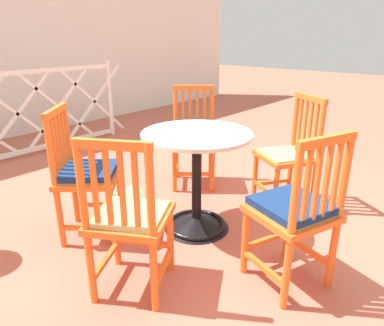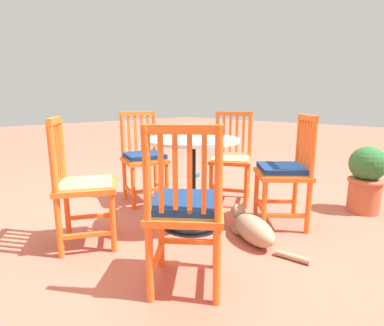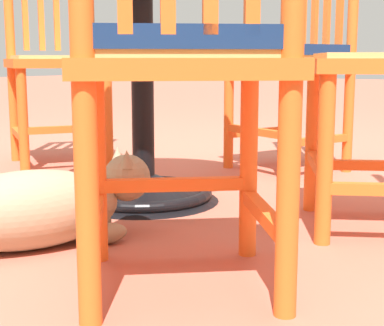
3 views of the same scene
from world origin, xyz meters
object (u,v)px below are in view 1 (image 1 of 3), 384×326
(cafe_table, at_px, (197,192))
(orange_chair_tucked_in, at_px, (289,156))
(orange_chair_facing_out, at_px, (194,138))
(tabby_cat, at_px, (138,201))
(orange_chair_by_planter, at_px, (129,220))
(orange_chair_near_fence, at_px, (86,175))
(orange_chair_at_corner, at_px, (294,212))

(cafe_table, relative_size, orange_chair_tucked_in, 0.83)
(orange_chair_facing_out, xyz_separation_m, tabby_cat, (-0.74, -0.05, -0.35))
(orange_chair_by_planter, xyz_separation_m, orange_chair_facing_out, (1.35, 0.71, 0.01))
(orange_chair_near_fence, height_order, tabby_cat, orange_chair_near_fence)
(cafe_table, relative_size, orange_chair_near_fence, 0.83)
(orange_chair_at_corner, relative_size, orange_chair_tucked_in, 1.00)
(cafe_table, xyz_separation_m, orange_chair_facing_out, (0.61, 0.55, 0.16))
(orange_chair_tucked_in, bearing_deg, orange_chair_facing_out, 99.72)
(cafe_table, xyz_separation_m, tabby_cat, (-0.12, 0.50, -0.19))
(orange_chair_near_fence, distance_m, tabby_cat, 0.56)
(orange_chair_at_corner, height_order, orange_chair_tucked_in, same)
(orange_chair_by_planter, bearing_deg, tabby_cat, 46.90)
(orange_chair_near_fence, bearing_deg, orange_chair_by_planter, -105.48)
(cafe_table, distance_m, orange_chair_tucked_in, 0.84)
(orange_chair_near_fence, relative_size, orange_chair_at_corner, 1.00)
(orange_chair_near_fence, height_order, orange_chair_facing_out, same)
(orange_chair_tucked_in, relative_size, orange_chair_facing_out, 1.00)
(orange_chair_near_fence, height_order, orange_chair_at_corner, same)
(orange_chair_by_planter, distance_m, orange_chair_tucked_in, 1.51)
(orange_chair_by_planter, height_order, orange_chair_tucked_in, same)
(orange_chair_facing_out, bearing_deg, orange_chair_near_fence, -178.67)
(orange_chair_by_planter, relative_size, tabby_cat, 1.25)
(orange_chair_by_planter, height_order, tabby_cat, orange_chair_by_planter)
(orange_chair_facing_out, bearing_deg, cafe_table, -137.97)
(orange_chair_near_fence, relative_size, orange_chair_facing_out, 1.00)
(cafe_table, relative_size, orange_chair_facing_out, 0.83)
(orange_chair_by_planter, xyz_separation_m, orange_chair_tucked_in, (1.50, -0.17, 0.00))
(orange_chair_near_fence, relative_size, tabby_cat, 1.25)
(orange_chair_tucked_in, relative_size, tabby_cat, 1.25)
(orange_chair_facing_out, bearing_deg, orange_chair_by_planter, -152.34)
(cafe_table, relative_size, tabby_cat, 1.04)
(orange_chair_by_planter, bearing_deg, orange_chair_at_corner, -45.39)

